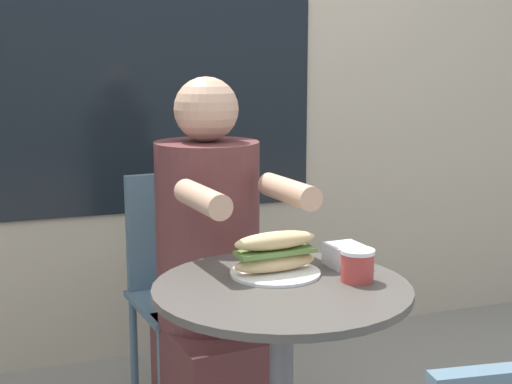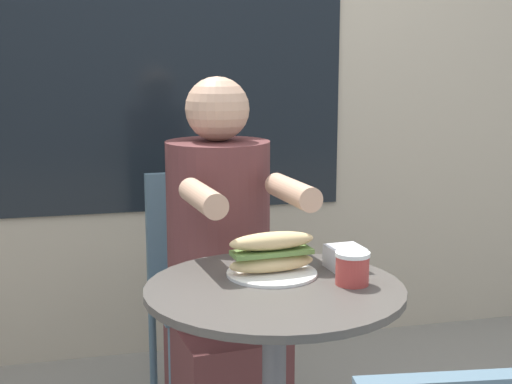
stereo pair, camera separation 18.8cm
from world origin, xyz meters
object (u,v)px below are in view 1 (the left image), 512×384
(drink_cup, at_px, (357,265))
(sandwich_on_plate, at_px, (275,256))
(diner_chair, at_px, (182,272))
(cafe_table, at_px, (281,362))
(seated_diner, at_px, (212,298))

(drink_cup, bearing_deg, sandwich_on_plate, 144.14)
(diner_chair, bearing_deg, cafe_table, 87.48)
(seated_diner, bearing_deg, cafe_table, 88.17)
(seated_diner, height_order, drink_cup, seated_diner)
(seated_diner, bearing_deg, diner_chair, -93.51)
(cafe_table, relative_size, sandwich_on_plate, 3.11)
(cafe_table, height_order, drink_cup, drink_cup)
(diner_chair, relative_size, sandwich_on_plate, 3.72)
(cafe_table, bearing_deg, drink_cup, -10.18)
(sandwich_on_plate, height_order, drink_cup, sandwich_on_plate)
(diner_chair, height_order, seated_diner, seated_diner)
(cafe_table, xyz_separation_m, diner_chair, (-0.04, 0.84, -0.00))
(diner_chair, height_order, sandwich_on_plate, diner_chair)
(seated_diner, height_order, sandwich_on_plate, seated_diner)
(cafe_table, xyz_separation_m, seated_diner, (-0.03, 0.50, 0.01))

